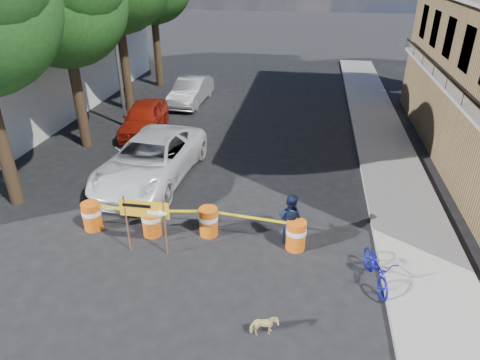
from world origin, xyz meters
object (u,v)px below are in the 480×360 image
(barrel_mid_right, at_px, (209,221))
(sedan_silver, at_px, (191,91))
(barrel_far_left, at_px, (92,215))
(sedan_red, at_px, (144,118))
(barrel_mid_left, at_px, (152,221))
(pedestrian, at_px, (290,219))
(detour_sign, at_px, (151,214))
(suv_white, at_px, (151,159))
(bicycle, at_px, (379,254))
(dog, at_px, (264,326))
(barrel_far_right, at_px, (296,235))

(barrel_mid_right, bearing_deg, sedan_silver, 107.41)
(barrel_far_left, height_order, sedan_red, sedan_red)
(barrel_mid_left, bearing_deg, barrel_mid_right, 9.45)
(pedestrian, bearing_deg, sedan_silver, -40.63)
(detour_sign, height_order, suv_white, detour_sign)
(bicycle, relative_size, sedan_silver, 0.41)
(bicycle, bearing_deg, sedan_silver, 109.60)
(dog, distance_m, sedan_red, 13.34)
(barrel_far_right, height_order, sedan_red, sedan_red)
(detour_sign, bearing_deg, barrel_mid_right, 41.97)
(bicycle, distance_m, sedan_red, 13.27)
(barrel_mid_left, relative_size, pedestrian, 0.57)
(barrel_mid_right, xyz_separation_m, bicycle, (4.70, -1.40, 0.42))
(barrel_far_left, bearing_deg, bicycle, -7.74)
(barrel_mid_right, relative_size, sedan_red, 0.21)
(barrel_mid_left, distance_m, barrel_far_right, 4.29)
(barrel_far_right, bearing_deg, barrel_mid_right, 173.95)
(bicycle, height_order, suv_white, bicycle)
(pedestrian, height_order, sedan_red, pedestrian)
(barrel_mid_left, bearing_deg, sedan_silver, 99.95)
(barrel_mid_left, xyz_separation_m, sedan_red, (-3.23, 8.04, 0.25))
(barrel_mid_right, relative_size, dog, 1.43)
(barrel_mid_left, distance_m, pedestrian, 4.11)
(bicycle, bearing_deg, sedan_red, 124.14)
(sedan_silver, bearing_deg, pedestrian, -60.49)
(barrel_mid_left, relative_size, sedan_silver, 0.21)
(bicycle, xyz_separation_m, dog, (-2.61, -2.20, -0.63))
(barrel_far_left, distance_m, detour_sign, 2.59)
(dog, bearing_deg, barrel_mid_left, 29.55)
(dog, distance_m, suv_white, 8.42)
(barrel_far_left, height_order, barrel_far_right, same)
(barrel_far_left, bearing_deg, dog, -30.38)
(barrel_mid_right, bearing_deg, barrel_far_right, -6.05)
(barrel_far_left, height_order, barrel_mid_left, same)
(suv_white, bearing_deg, sedan_red, 117.60)
(barrel_mid_left, relative_size, dog, 1.43)
(bicycle, relative_size, dog, 2.84)
(barrel_far_left, xyz_separation_m, barrel_mid_right, (3.58, 0.28, 0.00))
(barrel_far_left, xyz_separation_m, sedan_silver, (-0.34, 12.77, 0.25))
(bicycle, xyz_separation_m, sedan_red, (-9.60, 9.16, -0.17))
(barrel_far_right, height_order, dog, barrel_far_right)
(suv_white, xyz_separation_m, sedan_red, (-2.00, 4.60, -0.10))
(barrel_far_right, xyz_separation_m, detour_sign, (-3.90, -0.89, 0.84))
(barrel_far_right, bearing_deg, sedan_red, 133.07)
(barrel_mid_left, xyz_separation_m, bicycle, (6.37, -1.12, 0.42))
(barrel_mid_left, bearing_deg, sedan_red, 111.87)
(barrel_far_left, xyz_separation_m, barrel_mid_left, (1.90, -0.00, 0.00))
(sedan_silver, bearing_deg, dog, -66.90)
(barrel_far_right, xyz_separation_m, pedestrian, (-0.20, 0.28, 0.32))
(barrel_mid_left, height_order, sedan_red, sedan_red)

